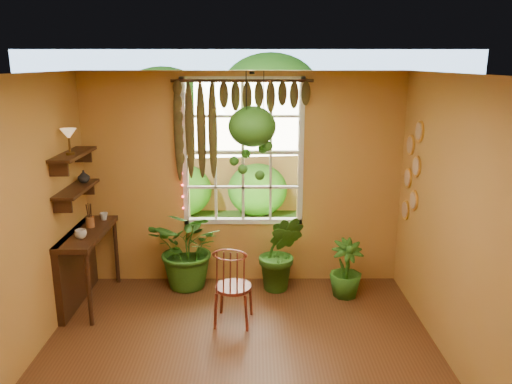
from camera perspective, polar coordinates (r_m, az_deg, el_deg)
floor at (r=4.79m, az=-2.05°, el=-21.10°), size 4.50×4.50×0.00m
ceiling at (r=3.89m, az=-2.41°, el=13.20°), size 4.50×4.50×0.00m
wall_back at (r=6.30m, az=-1.50°, el=1.37°), size 4.00×0.00×4.00m
wall_right at (r=4.54m, az=24.03°, el=-5.27°), size 0.00×4.50×4.50m
window at (r=6.26m, az=-1.52°, el=4.56°), size 1.52×0.10×1.86m
valance_vine at (r=6.07m, az=-2.39°, el=9.72°), size 1.70×0.12×1.10m
string_lights at (r=6.23m, az=-8.57°, el=4.81°), size 0.03×0.03×1.54m
wall_plates at (r=6.09m, az=17.36°, el=2.16°), size 0.04×0.32×1.10m
counter_ledge at (r=6.27m, az=-19.45°, el=-7.21°), size 0.40×1.20×0.90m
shelf_lower at (r=6.01m, az=-19.83°, el=0.32°), size 0.25×0.90×0.04m
shelf_upper at (r=5.93m, az=-20.16°, el=4.07°), size 0.25×0.90×0.04m
backyard at (r=10.86m, az=0.33°, el=6.64°), size 14.00×10.00×12.00m
windsor_chair at (r=5.56m, az=-2.64°, el=-11.95°), size 0.45×0.47×1.06m
potted_plant_left at (r=6.37m, az=-7.55°, el=-6.33°), size 1.17×1.09×1.06m
potted_plant_mid at (r=6.25m, az=2.83°, el=-6.95°), size 0.62×0.54×1.00m
potted_plant_right at (r=6.24m, az=10.25°, el=-8.63°), size 0.47×0.47×0.71m
hanging_basket at (r=5.81m, az=-0.45°, el=6.74°), size 0.55×0.55×1.24m
cup_a at (r=5.87m, az=-19.40°, el=-4.56°), size 0.14×0.14×0.10m
cup_b at (r=6.45m, az=-17.00°, el=-2.69°), size 0.10×0.10×0.09m
brush_jar at (r=6.20m, az=-18.48°, el=-2.57°), size 0.10×0.10×0.36m
shelf_vase at (r=6.22m, az=-19.10°, el=1.70°), size 0.15×0.15×0.15m
tiffany_lamp at (r=5.78m, az=-20.63°, el=6.06°), size 0.17×0.17×0.29m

